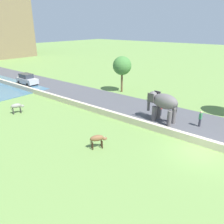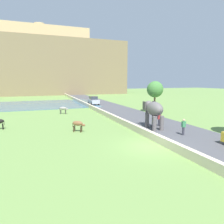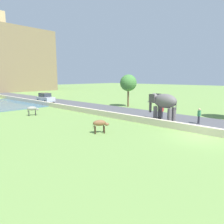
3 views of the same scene
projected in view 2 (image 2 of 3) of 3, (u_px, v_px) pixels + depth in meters
The scene contains 13 objects.
ground_plane at pixel (150, 146), 15.84m from camera, with size 220.00×220.00×0.00m, color #6B8E47.
road_surface at pixel (116, 110), 36.07m from camera, with size 7.00×120.00×0.06m, color #4C4C51.
barrier_wall at pixel (99, 110), 32.86m from camera, with size 0.40×110.00×0.67m, color beige.
lake at pixel (9, 106), 41.63m from camera, with size 36.00×18.00×0.08m, color #426B84.
hill_distant at pixel (42, 68), 81.03m from camera, with size 64.00×28.00×20.61m, color #7F6B4C.
fort_on_hill at pixel (39, 34), 78.87m from camera, with size 38.65×8.00×7.49m.
elephant at pixel (153, 110), 21.37m from camera, with size 1.64×3.53×2.99m.
person_beside_elephant at pixel (159, 119), 22.71m from camera, with size 0.36×0.22×1.63m.
person_trailing at pixel (184, 127), 18.80m from camera, with size 0.36×0.22×1.63m.
car_silver at pixel (94, 100), 44.10m from camera, with size 1.81×4.01×1.80m.
cow_brown at pixel (78, 124), 20.22m from camera, with size 1.34×1.05×1.15m.
cow_grey at pixel (63, 109), 31.37m from camera, with size 1.41×0.80×1.15m.
tree_mid at pixel (155, 89), 32.26m from camera, with size 2.65×2.65×5.15m.
Camera 2 is at (-8.16, -13.20, 5.17)m, focal length 31.87 mm.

